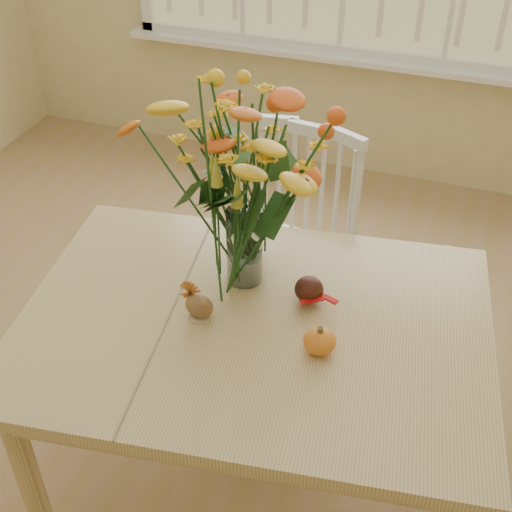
% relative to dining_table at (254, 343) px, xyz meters
% --- Properties ---
extents(floor, '(4.00, 4.50, 0.01)m').
position_rel_dining_table_xyz_m(floor, '(-0.29, -0.05, -0.64)').
color(floor, '#A78650').
rests_on(floor, ground).
extents(dining_table, '(1.47, 1.14, 0.73)m').
position_rel_dining_table_xyz_m(dining_table, '(0.00, 0.00, 0.00)').
color(dining_table, tan).
rests_on(dining_table, floor).
extents(windsor_chair, '(0.49, 0.47, 0.94)m').
position_rel_dining_table_xyz_m(windsor_chair, '(-0.08, 0.70, -0.11)').
color(windsor_chair, white).
rests_on(windsor_chair, floor).
extents(flower_vase, '(0.52, 0.52, 0.61)m').
position_rel_dining_table_xyz_m(flower_vase, '(-0.09, 0.17, 0.46)').
color(flower_vase, white).
rests_on(flower_vase, dining_table).
extents(pumpkin, '(0.09, 0.09, 0.07)m').
position_rel_dining_table_xyz_m(pumpkin, '(0.21, -0.06, 0.13)').
color(pumpkin, '#C15216').
rests_on(pumpkin, dining_table).
extents(turkey_figurine, '(0.09, 0.07, 0.11)m').
position_rel_dining_table_xyz_m(turkey_figurine, '(-0.15, -0.04, 0.13)').
color(turkey_figurine, '#CCB78C').
rests_on(turkey_figurine, dining_table).
extents(dark_gourd, '(0.12, 0.09, 0.08)m').
position_rel_dining_table_xyz_m(dark_gourd, '(0.12, 0.14, 0.13)').
color(dark_gourd, '#38160F').
rests_on(dark_gourd, dining_table).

